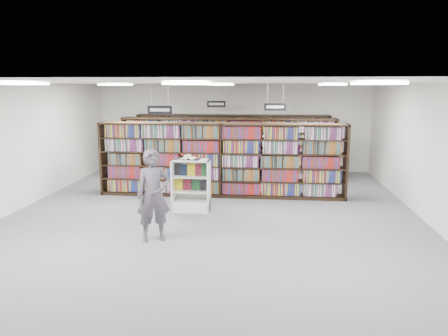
# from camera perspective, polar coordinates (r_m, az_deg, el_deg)

# --- Properties ---
(floor) EXTENTS (12.00, 12.00, 0.00)m
(floor) POSITION_cam_1_polar(r_m,az_deg,el_deg) (10.73, -1.49, -6.26)
(floor) COLOR #595A5F
(floor) RESTS_ON ground
(ceiling) EXTENTS (10.00, 12.00, 0.10)m
(ceiling) POSITION_cam_1_polar(r_m,az_deg,el_deg) (10.26, -1.57, 11.10)
(ceiling) COLOR white
(ceiling) RESTS_ON wall_back
(wall_back) EXTENTS (10.00, 0.10, 3.20)m
(wall_back) POSITION_cam_1_polar(r_m,az_deg,el_deg) (16.30, 1.18, 5.30)
(wall_back) COLOR white
(wall_back) RESTS_ON ground
(wall_front) EXTENTS (10.00, 0.10, 3.20)m
(wall_front) POSITION_cam_1_polar(r_m,az_deg,el_deg) (4.64, -11.15, -8.65)
(wall_front) COLOR white
(wall_front) RESTS_ON ground
(wall_left) EXTENTS (0.10, 12.00, 3.20)m
(wall_left) POSITION_cam_1_polar(r_m,az_deg,el_deg) (12.07, -25.80, 2.36)
(wall_left) COLOR white
(wall_left) RESTS_ON ground
(wall_right) EXTENTS (0.10, 12.00, 3.20)m
(wall_right) POSITION_cam_1_polar(r_m,az_deg,el_deg) (10.93, 25.47, 1.63)
(wall_right) COLOR white
(wall_right) RESTS_ON ground
(bookshelf_row_near) EXTENTS (7.00, 0.60, 2.10)m
(bookshelf_row_near) POSITION_cam_1_polar(r_m,az_deg,el_deg) (12.42, -0.34, 1.06)
(bookshelf_row_near) COLOR black
(bookshelf_row_near) RESTS_ON floor
(bookshelf_row_mid) EXTENTS (7.00, 0.60, 2.10)m
(bookshelf_row_mid) POSITION_cam_1_polar(r_m,az_deg,el_deg) (14.39, 0.52, 2.38)
(bookshelf_row_mid) COLOR black
(bookshelf_row_mid) RESTS_ON floor
(bookshelf_row_far) EXTENTS (7.00, 0.60, 2.10)m
(bookshelf_row_far) POSITION_cam_1_polar(r_m,az_deg,el_deg) (16.07, 1.08, 3.24)
(bookshelf_row_far) COLOR black
(bookshelf_row_far) RESTS_ON floor
(aisle_sign_left) EXTENTS (0.65, 0.02, 0.80)m
(aisle_sign_left) POSITION_cam_1_polar(r_m,az_deg,el_deg) (11.54, -8.38, 7.62)
(aisle_sign_left) COLOR #B2B2B7
(aisle_sign_left) RESTS_ON ceiling
(aisle_sign_right) EXTENTS (0.65, 0.02, 0.80)m
(aisle_sign_right) POSITION_cam_1_polar(r_m,az_deg,el_deg) (13.19, 6.68, 8.02)
(aisle_sign_right) COLOR #B2B2B7
(aisle_sign_right) RESTS_ON ceiling
(aisle_sign_center) EXTENTS (0.65, 0.02, 0.80)m
(aisle_sign_center) POSITION_cam_1_polar(r_m,az_deg,el_deg) (15.30, -1.01, 8.44)
(aisle_sign_center) COLOR #B2B2B7
(aisle_sign_center) RESTS_ON ceiling
(troffer_front_left) EXTENTS (0.60, 1.20, 0.04)m
(troffer_front_left) POSITION_cam_1_polar(r_m,az_deg,el_deg) (8.38, -25.60, 9.92)
(troffer_front_left) COLOR white
(troffer_front_left) RESTS_ON ceiling
(troffer_front_center) EXTENTS (0.60, 1.20, 0.04)m
(troffer_front_center) POSITION_cam_1_polar(r_m,az_deg,el_deg) (7.30, -4.65, 10.95)
(troffer_front_center) COLOR white
(troffer_front_center) RESTS_ON ceiling
(troffer_front_right) EXTENTS (0.60, 1.20, 0.04)m
(troffer_front_right) POSITION_cam_1_polar(r_m,az_deg,el_deg) (7.37, 19.35, 10.40)
(troffer_front_right) COLOR white
(troffer_front_right) RESTS_ON ceiling
(troffer_back_left) EXTENTS (0.60, 1.20, 0.04)m
(troffer_back_left) POSITION_cam_1_polar(r_m,az_deg,el_deg) (12.92, -13.93, 10.53)
(troffer_back_left) COLOR white
(troffer_back_left) RESTS_ON ceiling
(troffer_back_center) EXTENTS (0.60, 1.20, 0.04)m
(troffer_back_center) POSITION_cam_1_polar(r_m,az_deg,el_deg) (12.25, -0.35, 10.84)
(troffer_back_center) COLOR white
(troffer_back_center) RESTS_ON ceiling
(troffer_back_right) EXTENTS (0.60, 1.20, 0.04)m
(troffer_back_right) POSITION_cam_1_polar(r_m,az_deg,el_deg) (12.29, 13.94, 10.54)
(troffer_back_right) COLOR white
(troffer_back_right) RESTS_ON ceiling
(endcap_display) EXTENTS (0.95, 0.48, 1.32)m
(endcap_display) POSITION_cam_1_polar(r_m,az_deg,el_deg) (11.07, -4.27, -3.29)
(endcap_display) COLOR white
(endcap_display) RESTS_ON floor
(open_book) EXTENTS (0.65, 0.44, 0.13)m
(open_book) POSITION_cam_1_polar(r_m,az_deg,el_deg) (10.93, -4.78, 1.31)
(open_book) COLOR black
(open_book) RESTS_ON endcap_display
(shopper) EXTENTS (0.81, 0.68, 1.88)m
(shopper) POSITION_cam_1_polar(r_m,az_deg,el_deg) (8.96, -9.20, -3.55)
(shopper) COLOR #524B56
(shopper) RESTS_ON floor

